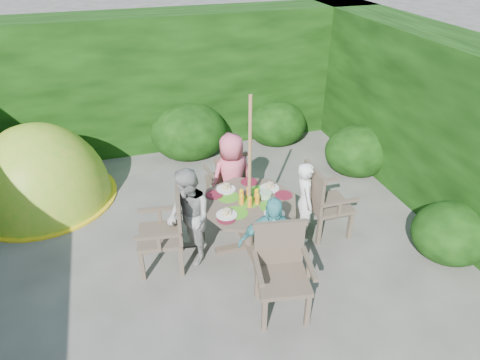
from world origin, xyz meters
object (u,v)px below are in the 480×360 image
object	(u,v)px
child_left	(189,218)
child_right	(305,202)
garden_chair_right	(323,200)
child_back	(232,177)
parasol_pole	(249,179)
garden_chair_back	(227,178)
patio_table	(249,209)
garden_chair_front	(281,269)
child_front	(271,246)
garden_chair_left	(167,230)
dome_tent	(46,199)

from	to	relation	value
child_left	child_right	bearing A→B (deg)	77.99
garden_chair_right	child_back	world-z (taller)	child_back
parasol_pole	garden_chair_right	bearing A→B (deg)	0.18
garden_chair_back	child_left	xyz separation A→B (m)	(-0.81, -1.10, 0.19)
patio_table	garden_chair_front	xyz separation A→B (m)	(0.01, -1.09, -0.08)
patio_table	child_front	world-z (taller)	child_front
garden_chair_left	dome_tent	bearing A→B (deg)	-132.38
garden_chair_left	dome_tent	xyz separation A→B (m)	(-1.68, 2.11, -0.55)
garden_chair_front	dome_tent	xyz separation A→B (m)	(-2.79, 3.18, -0.55)
parasol_pole	dome_tent	size ratio (longest dim) A/B	0.86
child_left	garden_chair_right	bearing A→B (deg)	78.04
garden_chair_left	garden_chair_front	bearing A→B (deg)	54.97
child_back	dome_tent	xyz separation A→B (m)	(-2.77, 1.29, -0.67)
patio_table	dome_tent	bearing A→B (deg)	143.00
garden_chair_right	child_back	bearing A→B (deg)	54.65
garden_chair_left	child_back	world-z (taller)	child_back
garden_chair_left	child_front	distance (m)	1.35
parasol_pole	child_left	world-z (taller)	parasol_pole
garden_chair_right	parasol_pole	bearing A→B (deg)	91.00
garden_chair_right	child_left	distance (m)	1.89
child_left	child_back	bearing A→B (deg)	122.99
dome_tent	garden_chair_back	bearing A→B (deg)	-18.59
garden_chair_front	dome_tent	world-z (taller)	dome_tent
garden_chair_right	garden_chair_left	world-z (taller)	garden_chair_left
parasol_pole	garden_chair_right	world-z (taller)	parasol_pole
garden_chair_front	child_back	world-z (taller)	child_back
patio_table	garden_chair_left	world-z (taller)	garden_chair_left
garden_chair_right	garden_chair_front	bearing A→B (deg)	136.43
garden_chair_front	dome_tent	size ratio (longest dim) A/B	0.41
garden_chair_back	child_right	world-z (taller)	child_right
garden_chair_front	child_front	size ratio (longest dim) A/B	0.79
child_right	child_front	bearing A→B (deg)	144.97
garden_chair_right	child_back	distance (m)	1.36
garden_chair_left	child_right	size ratio (longest dim) A/B	0.88
garden_chair_right	child_left	size ratio (longest dim) A/B	0.77
child_right	child_front	distance (m)	1.13
patio_table	dome_tent	size ratio (longest dim) A/B	0.51
child_left	dome_tent	distance (m)	2.95
garden_chair_back	parasol_pole	bearing A→B (deg)	80.23
child_front	garden_chair_left	bearing A→B (deg)	162.01
garden_chair_left	garden_chair_back	distance (m)	1.57
garden_chair_front	child_right	distance (m)	1.34
child_right	child_front	world-z (taller)	child_front
child_right	garden_chair_back	bearing A→B (deg)	45.55
child_back	child_left	bearing A→B (deg)	33.98
patio_table	parasol_pole	world-z (taller)	parasol_pole
child_left	dome_tent	bearing A→B (deg)	-148.85
garden_chair_right	dome_tent	bearing A→B (deg)	62.40
garden_chair_front	child_back	distance (m)	1.89
patio_table	parasol_pole	distance (m)	0.46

